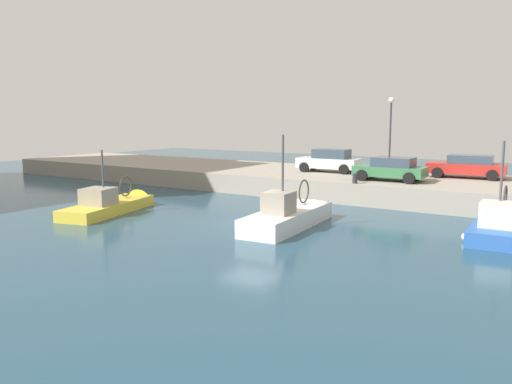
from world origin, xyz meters
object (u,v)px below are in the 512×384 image
object	(u,v)px
parked_car_red	(467,166)
quay_streetlamp	(391,122)
parked_car_white	(329,160)
fishing_boat_white	(291,223)
fishing_boat_blue	(500,231)
parked_car_green	(391,169)
fishing_boat_yellow	(113,209)
mooring_bollard_mid	(355,178)

from	to	relation	value
parked_car_red	quay_streetlamp	size ratio (longest dim) A/B	0.94
parked_car_white	fishing_boat_white	bearing A→B (deg)	-163.29
quay_streetlamp	fishing_boat_blue	bearing A→B (deg)	-139.04
fishing_boat_blue	parked_car_green	bearing A→B (deg)	49.58
fishing_boat_blue	parked_car_green	xyz separation A→B (m)	(5.63, 6.61, 1.76)
fishing_boat_white	parked_car_white	xyz separation A→B (m)	(11.20, 3.36, 1.85)
parked_car_green	parked_car_white	size ratio (longest dim) A/B	0.97
parked_car_white	fishing_boat_yellow	bearing A→B (deg)	155.37
fishing_boat_white	fishing_boat_blue	world-z (taller)	fishing_boat_white
fishing_boat_white	parked_car_green	distance (m)	9.21
parked_car_green	parked_car_red	bearing A→B (deg)	-42.08
fishing_boat_white	parked_car_green	size ratio (longest dim) A/B	1.77
fishing_boat_white	fishing_boat_yellow	world-z (taller)	fishing_boat_white
fishing_boat_blue	quay_streetlamp	world-z (taller)	quay_streetlamp
fishing_boat_white	fishing_boat_blue	distance (m)	8.79
fishing_boat_blue	quay_streetlamp	distance (m)	12.78
parked_car_white	quay_streetlamp	xyz separation A→B (m)	(1.16, -3.63, 2.49)
quay_streetlamp	parked_car_white	bearing A→B (deg)	107.68
fishing_boat_yellow	mooring_bollard_mid	world-z (taller)	fishing_boat_yellow
parked_car_red	parked_car_white	bearing A→B (deg)	99.92
fishing_boat_blue	fishing_boat_white	bearing A→B (deg)	111.87
parked_car_white	mooring_bollard_mid	xyz separation A→B (m)	(-4.49, -3.64, -0.49)
fishing_boat_yellow	parked_car_red	world-z (taller)	fishing_boat_yellow
mooring_bollard_mid	fishing_boat_white	bearing A→B (deg)	177.60
fishing_boat_blue	parked_car_white	distance (m)	14.10
fishing_boat_white	mooring_bollard_mid	xyz separation A→B (m)	(6.71, -0.28, 1.36)
parked_car_white	parked_car_red	bearing A→B (deg)	-80.08
fishing_boat_yellow	parked_car_green	world-z (taller)	fishing_boat_yellow
fishing_boat_white	fishing_boat_yellow	bearing A→B (deg)	101.65
fishing_boat_blue	parked_car_white	world-z (taller)	fishing_boat_blue
fishing_boat_white	parked_car_red	distance (m)	13.69
fishing_boat_blue	fishing_boat_yellow	bearing A→B (deg)	106.54
fishing_boat_blue	parked_car_red	bearing A→B (deg)	18.98
parked_car_green	fishing_boat_white	bearing A→B (deg)	170.13
parked_car_green	parked_car_red	world-z (taller)	parked_car_red
parked_car_red	parked_car_white	xyz separation A→B (m)	(-1.45, 8.29, 0.05)
parked_car_red	quay_streetlamp	world-z (taller)	quay_streetlamp
mooring_bollard_mid	quay_streetlamp	distance (m)	6.39
fishing_boat_white	fishing_boat_blue	bearing A→B (deg)	-68.13
quay_streetlamp	parked_car_red	bearing A→B (deg)	-86.42
fishing_boat_white	parked_car_red	world-z (taller)	fishing_boat_white
fishing_boat_blue	parked_car_red	world-z (taller)	fishing_boat_blue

